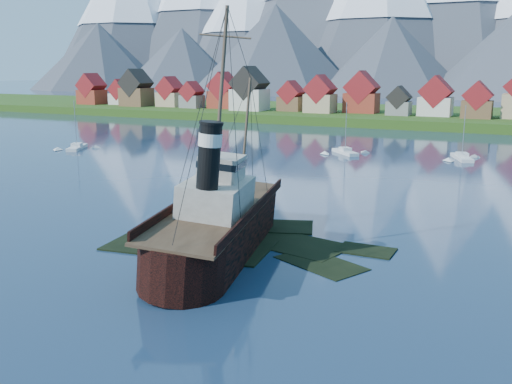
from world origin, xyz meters
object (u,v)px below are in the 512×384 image
at_px(tugboat_wreck, 224,219).
at_px(sailboat_c, 345,153).
at_px(sailboat_f, 462,158).
at_px(sailboat_a, 77,148).

height_order(tugboat_wreck, sailboat_c, tugboat_wreck).
bearing_deg(sailboat_f, sailboat_c, 166.69).
xyz_separation_m(tugboat_wreck, sailboat_c, (-9.65, 73.85, -3.03)).
bearing_deg(sailboat_a, tugboat_wreck, -64.21).
bearing_deg(sailboat_f, tugboat_wreck, -122.20).
relative_size(tugboat_wreck, sailboat_c, 2.72).
bearing_deg(sailboat_c, sailboat_f, -35.41).
height_order(tugboat_wreck, sailboat_f, tugboat_wreck).
xyz_separation_m(sailboat_a, sailboat_f, (86.10, 24.77, -0.00)).
height_order(tugboat_wreck, sailboat_a, tugboat_wreck).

